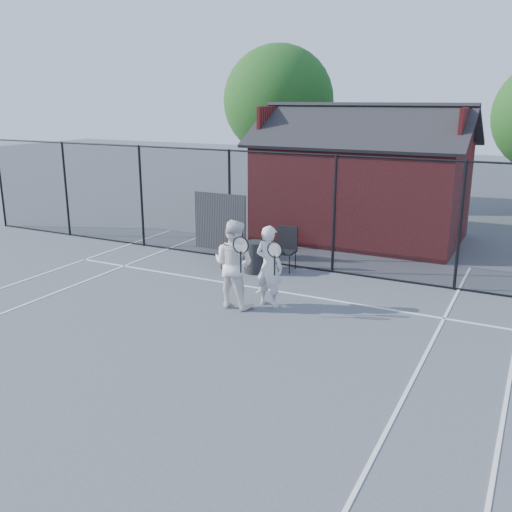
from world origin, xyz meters
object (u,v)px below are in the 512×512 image
at_px(player_back, 234,264).
at_px(chair_right, 285,250).
at_px(clubhouse, 362,188).
at_px(chair_left, 231,251).
at_px(waste_bin, 255,257).
at_px(player_front, 269,266).

bearing_deg(player_back, chair_right, 92.49).
bearing_deg(chair_right, clubhouse, 78.21).
relative_size(chair_left, chair_right, 0.85).
bearing_deg(clubhouse, waste_bin, -104.46).
height_order(player_front, chair_right, player_front).
distance_m(player_front, waste_bin, 2.49).
bearing_deg(waste_bin, player_front, -55.79).
bearing_deg(waste_bin, clubhouse, 75.54).
xyz_separation_m(player_back, chair_right, (-0.13, 2.90, -0.39)).
bearing_deg(clubhouse, player_front, -89.08).
bearing_deg(chair_right, waste_bin, -143.35).
bearing_deg(player_front, chair_left, 135.66).
distance_m(player_front, player_back, 0.75).
bearing_deg(clubhouse, chair_right, -98.59).
distance_m(clubhouse, chair_right, 4.57).
bearing_deg(chair_left, chair_right, 28.26).
distance_m(clubhouse, player_front, 6.96).
xyz_separation_m(player_back, chair_left, (-1.42, 2.40, -0.48)).
height_order(player_front, chair_left, player_front).
height_order(clubhouse, player_back, clubhouse).
bearing_deg(player_back, waste_bin, 106.84).
relative_size(player_back, waste_bin, 2.35).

